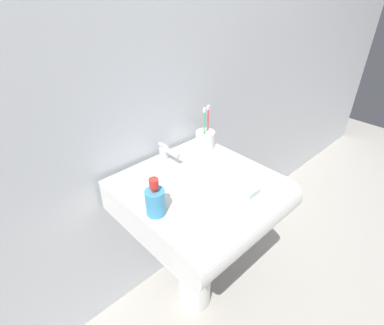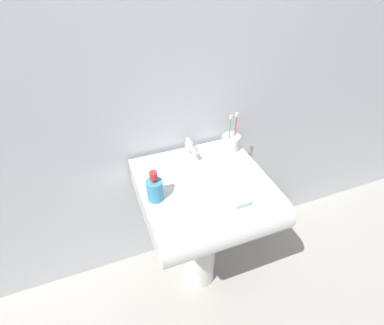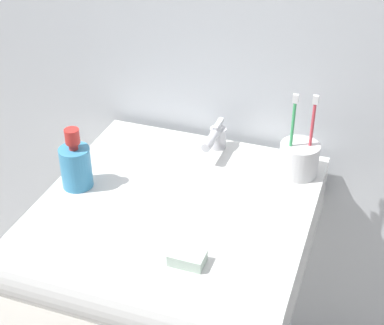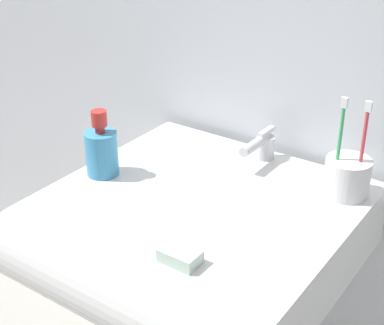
% 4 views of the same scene
% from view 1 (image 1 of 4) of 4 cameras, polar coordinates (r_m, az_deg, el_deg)
% --- Properties ---
extents(ground_plane, '(6.00, 6.00, 0.00)m').
position_cam_1_polar(ground_plane, '(1.77, 0.41, -24.51)').
color(ground_plane, '#ADA89E').
rests_on(ground_plane, ground).
extents(wall_back, '(5.00, 0.05, 2.40)m').
position_cam_1_polar(wall_back, '(1.23, -9.57, 18.57)').
color(wall_back, silver).
rests_on(wall_back, ground).
extents(sink_pedestal, '(0.17, 0.17, 0.65)m').
position_cam_1_polar(sink_pedestal, '(1.51, 0.46, -17.77)').
color(sink_pedestal, white).
rests_on(sink_pedestal, ground).
extents(sink_basin, '(0.57, 0.58, 0.14)m').
position_cam_1_polar(sink_basin, '(1.20, 2.35, -7.14)').
color(sink_basin, white).
rests_on(sink_basin, sink_pedestal).
extents(faucet, '(0.04, 0.13, 0.07)m').
position_cam_1_polar(faucet, '(1.30, -4.92, 1.93)').
color(faucet, silver).
rests_on(faucet, sink_basin).
extents(toothbrush_cup, '(0.09, 0.09, 0.20)m').
position_cam_1_polar(toothbrush_cup, '(1.40, 2.54, 4.53)').
color(toothbrush_cup, white).
rests_on(toothbrush_cup, sink_basin).
extents(soap_bottle, '(0.07, 0.07, 0.14)m').
position_cam_1_polar(soap_bottle, '(1.01, -7.01, -7.25)').
color(soap_bottle, '#3F99CC').
rests_on(soap_bottle, sink_basin).
extents(bar_soap, '(0.07, 0.04, 0.02)m').
position_cam_1_polar(bar_soap, '(1.13, 11.01, -5.48)').
color(bar_soap, silver).
rests_on(bar_soap, sink_basin).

